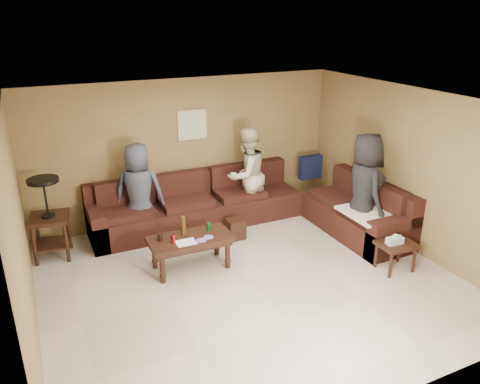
{
  "coord_description": "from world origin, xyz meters",
  "views": [
    {
      "loc": [
        -2.53,
        -5.07,
        3.54
      ],
      "look_at": [
        0.25,
        0.85,
        1.0
      ],
      "focal_mm": 35.0,
      "sensor_mm": 36.0,
      "label": 1
    }
  ],
  "objects_px": {
    "coffee_table": "(190,242)",
    "person_left": "(139,192)",
    "waste_bin": "(236,229)",
    "side_table_right": "(396,246)",
    "person_right": "(364,189)",
    "end_table_left": "(49,217)",
    "sectional_sofa": "(253,211)",
    "person_middle": "(246,175)"
  },
  "relations": [
    {
      "from": "end_table_left",
      "to": "person_middle",
      "type": "bearing_deg",
      "value": -0.05
    },
    {
      "from": "side_table_right",
      "to": "person_right",
      "type": "height_order",
      "value": "person_right"
    },
    {
      "from": "side_table_right",
      "to": "person_right",
      "type": "relative_size",
      "value": 0.32
    },
    {
      "from": "end_table_left",
      "to": "person_left",
      "type": "height_order",
      "value": "person_left"
    },
    {
      "from": "end_table_left",
      "to": "side_table_right",
      "type": "relative_size",
      "value": 2.22
    },
    {
      "from": "coffee_table",
      "to": "person_left",
      "type": "xyz_separation_m",
      "value": [
        -0.4,
        1.29,
        0.39
      ]
    },
    {
      "from": "sectional_sofa",
      "to": "coffee_table",
      "type": "relative_size",
      "value": 3.87
    },
    {
      "from": "coffee_table",
      "to": "side_table_right",
      "type": "bearing_deg",
      "value": -26.11
    },
    {
      "from": "person_left",
      "to": "sectional_sofa",
      "type": "bearing_deg",
      "value": -171.22
    },
    {
      "from": "waste_bin",
      "to": "end_table_left",
      "type": "bearing_deg",
      "value": 167.73
    },
    {
      "from": "person_left",
      "to": "person_right",
      "type": "distance_m",
      "value": 3.59
    },
    {
      "from": "sectional_sofa",
      "to": "waste_bin",
      "type": "distance_m",
      "value": 0.51
    },
    {
      "from": "side_table_right",
      "to": "person_left",
      "type": "relative_size",
      "value": 0.36
    },
    {
      "from": "person_left",
      "to": "person_right",
      "type": "height_order",
      "value": "person_right"
    },
    {
      "from": "person_middle",
      "to": "person_right",
      "type": "height_order",
      "value": "person_right"
    },
    {
      "from": "side_table_right",
      "to": "waste_bin",
      "type": "xyz_separation_m",
      "value": [
        -1.66,
        1.91,
        -0.21
      ]
    },
    {
      "from": "waste_bin",
      "to": "person_middle",
      "type": "xyz_separation_m",
      "value": [
        0.49,
        0.6,
        0.68
      ]
    },
    {
      "from": "side_table_right",
      "to": "waste_bin",
      "type": "distance_m",
      "value": 2.54
    },
    {
      "from": "coffee_table",
      "to": "waste_bin",
      "type": "distance_m",
      "value": 1.2
    },
    {
      "from": "waste_bin",
      "to": "person_middle",
      "type": "distance_m",
      "value": 1.03
    },
    {
      "from": "sectional_sofa",
      "to": "person_middle",
      "type": "distance_m",
      "value": 0.65
    },
    {
      "from": "person_left",
      "to": "person_right",
      "type": "bearing_deg",
      "value": 175.93
    },
    {
      "from": "side_table_right",
      "to": "person_right",
      "type": "xyz_separation_m",
      "value": [
        0.14,
        0.96,
        0.53
      ]
    },
    {
      "from": "waste_bin",
      "to": "coffee_table",
      "type": "bearing_deg",
      "value": -148.6
    },
    {
      "from": "waste_bin",
      "to": "person_right",
      "type": "relative_size",
      "value": 0.18
    },
    {
      "from": "person_middle",
      "to": "person_right",
      "type": "distance_m",
      "value": 2.04
    },
    {
      "from": "sectional_sofa",
      "to": "person_middle",
      "type": "xyz_separation_m",
      "value": [
        0.06,
        0.39,
        0.52
      ]
    },
    {
      "from": "person_right",
      "to": "coffee_table",
      "type": "bearing_deg",
      "value": 94.09
    },
    {
      "from": "coffee_table",
      "to": "side_table_right",
      "type": "relative_size",
      "value": 2.09
    },
    {
      "from": "person_left",
      "to": "person_right",
      "type": "xyz_separation_m",
      "value": [
        3.2,
        -1.63,
        0.1
      ]
    },
    {
      "from": "person_left",
      "to": "side_table_right",
      "type": "bearing_deg",
      "value": 162.74
    },
    {
      "from": "end_table_left",
      "to": "waste_bin",
      "type": "relative_size",
      "value": 3.85
    },
    {
      "from": "coffee_table",
      "to": "person_middle",
      "type": "bearing_deg",
      "value": 39.18
    },
    {
      "from": "sectional_sofa",
      "to": "person_left",
      "type": "distance_m",
      "value": 1.95
    },
    {
      "from": "person_left",
      "to": "person_middle",
      "type": "distance_m",
      "value": 1.89
    },
    {
      "from": "waste_bin",
      "to": "person_left",
      "type": "height_order",
      "value": "person_left"
    },
    {
      "from": "side_table_right",
      "to": "person_middle",
      "type": "distance_m",
      "value": 2.82
    },
    {
      "from": "end_table_left",
      "to": "person_right",
      "type": "height_order",
      "value": "person_right"
    },
    {
      "from": "coffee_table",
      "to": "person_middle",
      "type": "distance_m",
      "value": 1.97
    },
    {
      "from": "waste_bin",
      "to": "person_right",
      "type": "height_order",
      "value": "person_right"
    },
    {
      "from": "coffee_table",
      "to": "person_left",
      "type": "bearing_deg",
      "value": 107.16
    },
    {
      "from": "end_table_left",
      "to": "side_table_right",
      "type": "xyz_separation_m",
      "value": [
        4.45,
        -2.52,
        -0.29
      ]
    }
  ]
}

